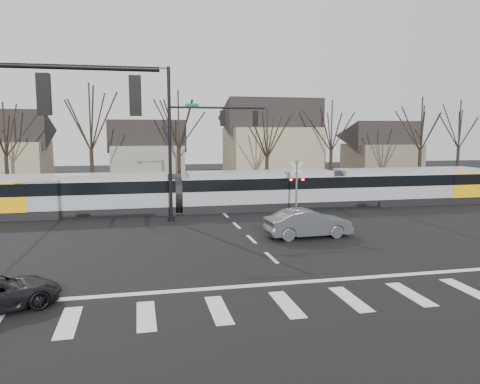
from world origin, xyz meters
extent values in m
plane|color=black|center=(0.00, 0.00, 0.00)|extent=(140.00, 140.00, 0.00)
cube|color=#38331E|center=(0.00, 32.00, 0.01)|extent=(140.00, 28.00, 0.01)
cube|color=silver|center=(-8.40, -4.00, 0.01)|extent=(0.60, 2.60, 0.01)
cube|color=silver|center=(-6.00, -4.00, 0.01)|extent=(0.60, 2.60, 0.01)
cube|color=silver|center=(-3.60, -4.00, 0.01)|extent=(0.60, 2.60, 0.01)
cube|color=silver|center=(-1.20, -4.00, 0.01)|extent=(0.60, 2.60, 0.01)
cube|color=silver|center=(1.20, -4.00, 0.01)|extent=(0.60, 2.60, 0.01)
cube|color=silver|center=(3.60, -4.00, 0.01)|extent=(0.60, 2.60, 0.01)
cube|color=silver|center=(6.00, -4.00, 0.01)|extent=(0.60, 2.60, 0.01)
cube|color=silver|center=(0.00, -1.80, 0.01)|extent=(28.00, 0.35, 0.01)
cube|color=silver|center=(0.00, 2.00, 0.01)|extent=(0.18, 2.00, 0.01)
cube|color=silver|center=(0.00, 6.00, 0.01)|extent=(0.18, 2.00, 0.01)
cube|color=silver|center=(0.00, 10.00, 0.01)|extent=(0.18, 2.00, 0.01)
cube|color=silver|center=(0.00, 14.00, 0.01)|extent=(0.18, 2.00, 0.01)
cube|color=silver|center=(0.00, 18.00, 0.01)|extent=(0.18, 2.00, 0.01)
cube|color=silver|center=(0.00, 22.00, 0.01)|extent=(0.18, 2.00, 0.01)
cube|color=silver|center=(0.00, 26.00, 0.01)|extent=(0.18, 2.00, 0.01)
cube|color=silver|center=(0.00, 30.00, 0.01)|extent=(0.18, 2.00, 0.01)
cube|color=#59595E|center=(0.00, 15.10, 0.03)|extent=(90.00, 0.12, 0.06)
cube|color=#59595E|center=(0.00, 16.50, 0.03)|extent=(90.00, 0.12, 0.06)
cube|color=gray|center=(-10.14, 16.00, 1.49)|extent=(13.26, 2.86, 2.98)
cube|color=black|center=(-10.14, 16.00, 2.09)|extent=(13.28, 2.90, 0.87)
cube|color=#FFBA07|center=(-15.14, 16.00, 1.58)|extent=(3.26, 2.92, 1.99)
cube|color=gray|center=(3.11, 16.00, 1.49)|extent=(12.24, 2.86, 2.98)
cube|color=black|center=(3.11, 16.00, 2.09)|extent=(12.26, 2.90, 0.87)
cube|color=gray|center=(15.86, 16.00, 1.49)|extent=(13.26, 2.86, 2.98)
cube|color=black|center=(15.86, 16.00, 2.09)|extent=(13.28, 2.90, 0.87)
cube|color=#FFBA07|center=(20.85, 16.00, 1.58)|extent=(3.26, 2.92, 1.99)
imported|color=#414447|center=(3.28, 5.82, 0.81)|extent=(2.26, 5.11, 1.62)
cylinder|color=black|center=(-8.75, -6.00, 7.60)|extent=(6.50, 0.14, 0.14)
cube|color=black|center=(-8.43, -6.00, 6.90)|extent=(0.32, 0.32, 1.05)
sphere|color=#FF0C07|center=(-8.43, -6.00, 7.23)|extent=(0.22, 0.22, 0.22)
cube|color=black|center=(-6.15, -6.00, 6.90)|extent=(0.32, 0.32, 1.05)
sphere|color=#FF0C07|center=(-6.15, -6.00, 7.23)|extent=(0.22, 0.22, 0.22)
cylinder|color=black|center=(-4.00, 12.50, 5.10)|extent=(0.22, 0.22, 10.20)
cylinder|color=black|center=(-4.00, 12.50, 0.15)|extent=(0.44, 0.44, 0.30)
cylinder|color=black|center=(-0.75, 12.50, 7.60)|extent=(6.50, 0.14, 0.14)
cube|color=#0C5926|center=(-2.50, 12.50, 7.75)|extent=(0.90, 0.03, 0.22)
cube|color=black|center=(-0.42, 12.50, 6.90)|extent=(0.32, 0.32, 1.05)
sphere|color=#FF0C07|center=(-0.42, 12.50, 7.23)|extent=(0.22, 0.22, 0.22)
cube|color=black|center=(1.85, 12.50, 6.90)|extent=(0.32, 0.32, 1.05)
sphere|color=#FF0C07|center=(1.85, 12.50, 7.23)|extent=(0.22, 0.22, 0.22)
cube|color=#59595B|center=(-6.50, 12.50, 10.02)|extent=(0.55, 0.22, 0.14)
cylinder|color=#59595B|center=(5.00, 12.80, 2.00)|extent=(0.14, 0.14, 4.00)
cylinder|color=#59595B|center=(5.00, 12.80, 0.10)|extent=(0.36, 0.36, 0.20)
cube|color=silver|center=(5.00, 12.80, 3.40)|extent=(0.95, 0.04, 0.95)
cube|color=silver|center=(5.00, 12.80, 3.40)|extent=(0.95, 0.04, 0.95)
cube|color=black|center=(5.00, 12.80, 2.60)|extent=(1.00, 0.10, 0.12)
sphere|color=#FF0C07|center=(4.55, 12.72, 2.60)|extent=(0.18, 0.18, 0.18)
sphere|color=#FF0C07|center=(5.45, 12.72, 2.60)|extent=(0.18, 0.18, 0.18)
cube|color=gray|center=(-20.00, 34.00, 2.50)|extent=(9.00, 8.00, 5.00)
cube|color=gray|center=(-5.00, 36.00, 2.25)|extent=(8.00, 7.00, 4.50)
cube|color=gray|center=(9.00, 33.00, 3.25)|extent=(10.00, 8.00, 6.50)
cube|color=brown|center=(24.00, 35.00, 2.25)|extent=(8.00, 7.00, 4.50)
camera|label=1|loc=(-6.15, -18.92, 5.93)|focal=35.00mm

